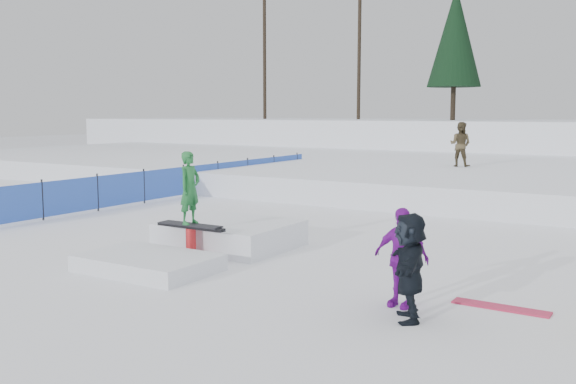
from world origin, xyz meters
The scene contains 9 objects.
ground centered at (0.00, 0.00, 0.00)m, with size 120.00×120.00×0.00m, color white.
snow_berm centered at (0.00, 30.00, 1.20)m, with size 60.00×14.00×2.40m, color white.
snow_midrise centered at (0.00, 16.00, 0.40)m, with size 50.00×18.00×0.80m, color white.
safety_fence centered at (-6.50, 6.60, 0.55)m, with size 0.05×16.00×1.10m.
walker_olive centered at (0.72, 14.28, 1.65)m, with size 0.83×0.65×1.71m, color #483D27.
spectator_purple centered at (4.50, -1.34, 0.74)m, with size 0.87×0.36×1.49m, color purple.
spectator_dark centered at (4.83, -1.88, 0.75)m, with size 1.40×0.45×1.51m, color black.
loose_board_red centered at (5.80, -0.67, 0.01)m, with size 1.40×0.28×0.03m, color #BB2548.
jib_rail_feature centered at (-0.21, 0.06, 0.30)m, with size 2.60×4.40×2.11m.
Camera 1 is at (7.91, -10.10, 2.86)m, focal length 40.00 mm.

